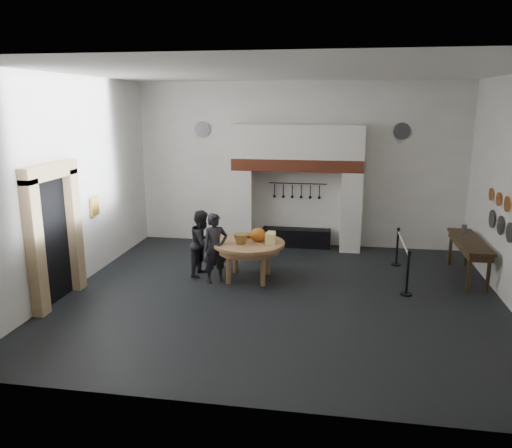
% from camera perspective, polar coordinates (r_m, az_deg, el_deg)
% --- Properties ---
extents(floor, '(9.00, 8.00, 0.02)m').
position_cam_1_polar(floor, '(10.57, 2.83, -8.14)').
color(floor, black).
rests_on(floor, ground).
extents(ceiling, '(9.00, 8.00, 0.02)m').
position_cam_1_polar(ceiling, '(9.82, 3.16, 17.02)').
color(ceiling, silver).
rests_on(ceiling, wall_back).
extents(wall_back, '(9.00, 0.02, 4.50)m').
position_cam_1_polar(wall_back, '(13.89, 4.87, 6.73)').
color(wall_back, white).
rests_on(wall_back, floor).
extents(wall_front, '(9.00, 0.02, 4.50)m').
position_cam_1_polar(wall_front, '(6.08, -1.29, -2.34)').
color(wall_front, white).
rests_on(wall_front, floor).
extents(wall_left, '(0.02, 8.00, 4.50)m').
position_cam_1_polar(wall_left, '(11.36, -20.26, 4.36)').
color(wall_left, white).
rests_on(wall_left, floor).
extents(chimney_pier_left, '(0.55, 0.70, 2.15)m').
position_cam_1_polar(chimney_pier_left, '(13.93, -1.40, 1.90)').
color(chimney_pier_left, silver).
rests_on(chimney_pier_left, floor).
extents(chimney_pier_right, '(0.55, 0.70, 2.15)m').
position_cam_1_polar(chimney_pier_right, '(13.70, 10.81, 1.45)').
color(chimney_pier_right, silver).
rests_on(chimney_pier_right, floor).
extents(hearth_brick_band, '(3.50, 0.72, 0.32)m').
position_cam_1_polar(hearth_brick_band, '(13.54, 4.75, 6.80)').
color(hearth_brick_band, '#9E442B').
rests_on(hearth_brick_band, chimney_pier_left).
extents(chimney_hood, '(3.50, 0.70, 0.90)m').
position_cam_1_polar(chimney_hood, '(13.48, 4.81, 9.38)').
color(chimney_hood, silver).
rests_on(chimney_hood, hearth_brick_band).
extents(iron_range, '(1.90, 0.45, 0.50)m').
position_cam_1_polar(iron_range, '(14.00, 4.61, -1.56)').
color(iron_range, black).
rests_on(iron_range, floor).
extents(utensil_rail, '(1.60, 0.02, 0.02)m').
position_cam_1_polar(utensil_rail, '(13.88, 4.80, 4.64)').
color(utensil_rail, black).
rests_on(utensil_rail, wall_back).
extents(door_recess, '(0.04, 1.10, 2.50)m').
position_cam_1_polar(door_recess, '(10.70, -22.28, -1.84)').
color(door_recess, black).
rests_on(door_recess, floor).
extents(door_jamb_near, '(0.22, 0.30, 2.60)m').
position_cam_1_polar(door_jamb_near, '(10.08, -23.92, -2.63)').
color(door_jamb_near, tan).
rests_on(door_jamb_near, floor).
extents(door_jamb_far, '(0.22, 0.30, 2.60)m').
position_cam_1_polar(door_jamb_far, '(11.23, -20.07, -0.68)').
color(door_jamb_far, tan).
rests_on(door_jamb_far, floor).
extents(door_lintel, '(0.22, 1.70, 0.30)m').
position_cam_1_polar(door_lintel, '(10.39, -22.55, 5.60)').
color(door_lintel, tan).
rests_on(door_lintel, door_jamb_near).
extents(wall_plaque, '(0.05, 0.34, 0.44)m').
position_cam_1_polar(wall_plaque, '(12.14, -17.97, 1.98)').
color(wall_plaque, gold).
rests_on(wall_plaque, wall_left).
extents(work_table, '(1.81, 1.81, 0.07)m').
position_cam_1_polar(work_table, '(11.24, -0.84, -2.25)').
color(work_table, tan).
rests_on(work_table, floor).
extents(pumpkin, '(0.36, 0.36, 0.31)m').
position_cam_1_polar(pumpkin, '(11.25, 0.25, -1.23)').
color(pumpkin, '#C36E1B').
rests_on(pumpkin, work_table).
extents(cheese_block_big, '(0.22, 0.22, 0.24)m').
position_cam_1_polar(cheese_block_big, '(11.07, 1.66, -1.66)').
color(cheese_block_big, '#EEE68E').
rests_on(cheese_block_big, work_table).
extents(cheese_block_small, '(0.18, 0.18, 0.20)m').
position_cam_1_polar(cheese_block_small, '(11.37, 1.76, -1.36)').
color(cheese_block_small, '#FFDF98').
rests_on(cheese_block_small, work_table).
extents(wicker_basket, '(0.35, 0.35, 0.22)m').
position_cam_1_polar(wicker_basket, '(11.08, -1.74, -1.70)').
color(wicker_basket, olive).
rests_on(wicker_basket, work_table).
extents(bread_loaf, '(0.31, 0.18, 0.13)m').
position_cam_1_polar(bread_loaf, '(11.56, -1.02, -1.28)').
color(bread_loaf, olive).
rests_on(bread_loaf, work_table).
extents(visitor_near, '(0.69, 0.63, 1.57)m').
position_cam_1_polar(visitor_near, '(11.12, -4.67, -2.76)').
color(visitor_near, '#222127').
rests_on(visitor_near, floor).
extents(visitor_far, '(0.72, 0.85, 1.54)m').
position_cam_1_polar(visitor_far, '(11.59, -6.11, -2.17)').
color(visitor_far, black).
rests_on(visitor_far, floor).
extents(side_table, '(0.55, 2.20, 0.06)m').
position_cam_1_polar(side_table, '(12.30, 23.25, -1.83)').
color(side_table, '#382914').
rests_on(side_table, floor).
extents(pewter_jug, '(0.12, 0.12, 0.22)m').
position_cam_1_polar(pewter_jug, '(12.83, 22.70, -0.52)').
color(pewter_jug, '#54555A').
rests_on(pewter_jug, side_table).
extents(copper_pan_b, '(0.03, 0.32, 0.32)m').
position_cam_1_polar(copper_pan_b, '(11.20, 26.76, 2.05)').
color(copper_pan_b, '#C6662D').
rests_on(copper_pan_b, wall_right).
extents(copper_pan_c, '(0.03, 0.30, 0.30)m').
position_cam_1_polar(copper_pan_c, '(11.72, 25.99, 2.59)').
color(copper_pan_c, '#C6662D').
rests_on(copper_pan_c, wall_right).
extents(copper_pan_d, '(0.03, 0.28, 0.28)m').
position_cam_1_polar(copper_pan_d, '(12.24, 25.29, 3.08)').
color(copper_pan_d, '#C6662D').
rests_on(copper_pan_d, wall_right).
extents(pewter_plate_left, '(0.03, 0.40, 0.40)m').
position_cam_1_polar(pewter_plate_left, '(10.97, 27.01, -0.87)').
color(pewter_plate_left, '#4C4C51').
rests_on(pewter_plate_left, wall_right).
extents(pewter_plate_mid, '(0.03, 0.40, 0.40)m').
position_cam_1_polar(pewter_plate_mid, '(11.53, 26.14, -0.13)').
color(pewter_plate_mid, '#4C4C51').
rests_on(pewter_plate_mid, wall_right).
extents(pewter_plate_right, '(0.03, 0.40, 0.40)m').
position_cam_1_polar(pewter_plate_right, '(12.09, 25.36, 0.54)').
color(pewter_plate_right, '#4C4C51').
rests_on(pewter_plate_right, wall_right).
extents(pewter_plate_back_left, '(0.44, 0.03, 0.44)m').
position_cam_1_polar(pewter_plate_back_left, '(14.24, -6.15, 10.71)').
color(pewter_plate_back_left, '#4C4C51').
rests_on(pewter_plate_back_left, wall_back).
extents(pewter_plate_back_right, '(0.44, 0.03, 0.44)m').
position_cam_1_polar(pewter_plate_back_right, '(13.82, 16.35, 10.15)').
color(pewter_plate_back_right, '#4C4C51').
rests_on(pewter_plate_back_right, wall_back).
extents(barrier_post_near, '(0.05, 0.05, 0.90)m').
position_cam_1_polar(barrier_post_near, '(10.89, 16.94, -5.54)').
color(barrier_post_near, black).
rests_on(barrier_post_near, floor).
extents(barrier_post_far, '(0.05, 0.05, 0.90)m').
position_cam_1_polar(barrier_post_far, '(12.79, 15.84, -2.61)').
color(barrier_post_far, black).
rests_on(barrier_post_far, floor).
extents(barrier_rope, '(0.04, 2.00, 0.04)m').
position_cam_1_polar(barrier_rope, '(11.72, 16.47, -2.09)').
color(barrier_rope, silver).
rests_on(barrier_rope, barrier_post_near).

